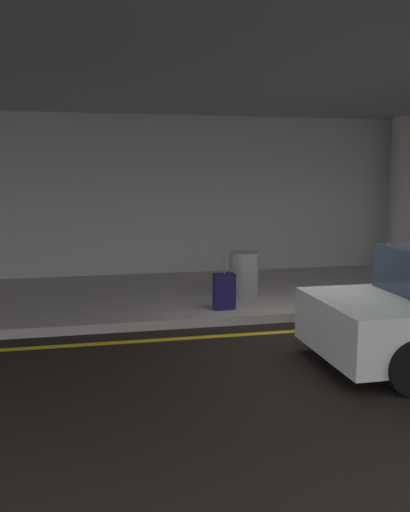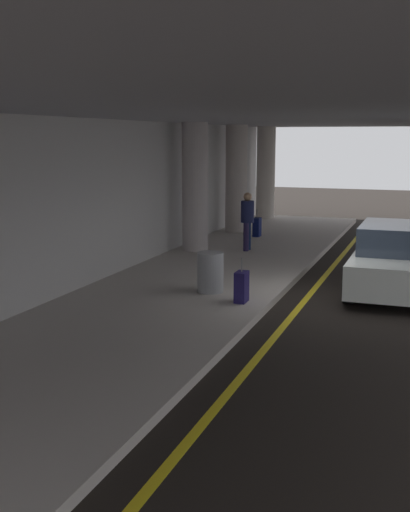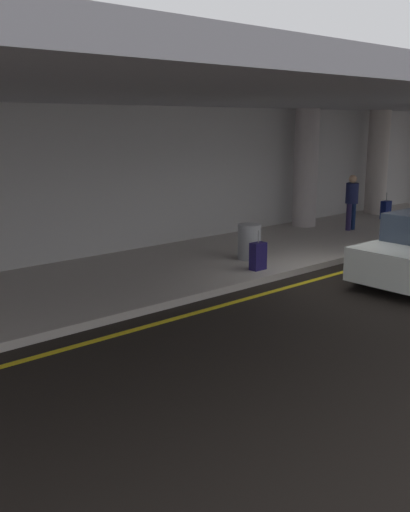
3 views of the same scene
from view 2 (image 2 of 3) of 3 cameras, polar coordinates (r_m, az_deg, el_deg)
ground_plane at (r=13.72m, az=10.98°, el=-3.97°), size 60.00×60.00×0.00m
sidewalk at (r=14.48m, az=-1.22°, el=-2.70°), size 26.00×4.20×0.15m
lane_stripe_yellow at (r=13.80m, az=8.99°, el=-3.80°), size 26.00×0.14×0.01m
support_column_left_mid at (r=18.39m, az=-0.90°, el=6.14°), size 0.75×0.75×3.65m
support_column_center at (r=22.17m, az=2.81°, el=6.89°), size 0.75×0.75×3.65m
support_column_right_mid at (r=26.01m, az=5.43°, el=7.40°), size 0.75×0.75×3.65m
ceiling_overhang at (r=13.93m, az=0.69°, el=12.85°), size 28.00×13.20×0.30m
terminal_back_wall at (r=15.12m, az=-9.25°, el=4.75°), size 26.00×0.30×3.80m
car_white at (r=14.78m, az=16.74°, el=-0.35°), size 4.10×1.92×1.50m
traveler_with_luggage at (r=18.49m, az=3.79°, el=3.45°), size 0.38×0.38×1.68m
suitcase_upright_primary at (r=21.22m, az=4.65°, el=2.59°), size 0.36×0.22×0.90m
suitcase_upright_secondary at (r=12.75m, az=3.27°, el=-2.76°), size 0.36×0.22×0.90m
trash_bin_steel at (r=13.55m, az=0.49°, el=-1.45°), size 0.56×0.56×0.85m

